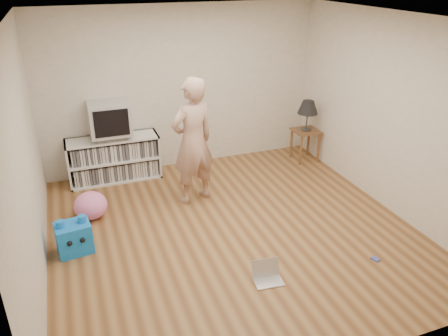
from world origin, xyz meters
name	(u,v)px	position (x,y,z in m)	size (l,w,h in m)	color
ground	(232,230)	(0.00, 0.00, 0.00)	(4.50, 4.50, 0.00)	brown
walls	(233,136)	(0.00, 0.00, 1.30)	(4.52, 4.52, 2.60)	beige
ceiling	(234,18)	(0.00, 0.00, 2.60)	(4.50, 4.50, 0.01)	white
media_unit	(114,158)	(-1.20, 2.04, 0.35)	(1.40, 0.45, 0.70)	white
dvd_deck	(111,136)	(-1.20, 2.02, 0.73)	(0.45, 0.35, 0.07)	gray
crt_tv	(109,118)	(-1.20, 2.02, 1.02)	(0.60, 0.53, 0.50)	#B6B6BB
side_table	(305,137)	(1.99, 1.65, 0.42)	(0.42, 0.42, 0.55)	brown
table_lamp	(308,108)	(1.99, 1.65, 0.94)	(0.34, 0.34, 0.52)	#333333
person	(193,142)	(-0.22, 0.94, 0.90)	(0.66, 0.43, 1.81)	tan
laptop	(267,275)	(0.00, -1.04, 0.06)	(0.33, 0.28, 0.21)	silver
playing_cards	(375,259)	(1.33, -1.17, 0.01)	(0.07, 0.09, 0.02)	#4856C1
plush_blue	(74,237)	(-1.92, 0.22, 0.19)	(0.43, 0.38, 0.45)	#0F76EA
plush_pink	(91,205)	(-1.67, 0.94, 0.19)	(0.44, 0.44, 0.37)	pink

